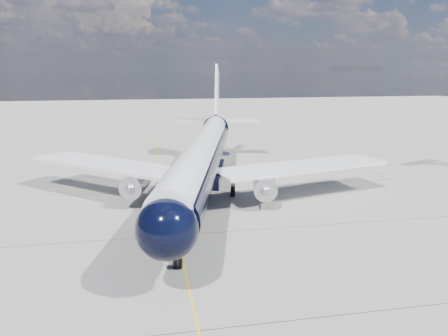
{
  "coord_description": "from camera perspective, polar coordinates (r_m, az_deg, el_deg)",
  "views": [
    {
      "loc": [
        -2.76,
        -27.17,
        14.68
      ],
      "look_at": [
        6.03,
        18.76,
        4.0
      ],
      "focal_mm": 35.0,
      "sensor_mm": 36.0,
      "label": 1
    }
  ],
  "objects": [
    {
      "name": "taxiway_centerline",
      "position": [
        54.26,
        -7.52,
        -2.94
      ],
      "size": [
        0.16,
        160.0,
        0.01
      ],
      "primitive_type": "cube",
      "color": "yellow",
      "rests_on": "ground"
    },
    {
      "name": "ground",
      "position": [
        59.09,
        -7.82,
        -1.64
      ],
      "size": [
        320.0,
        320.0,
        0.0
      ],
      "primitive_type": "plane",
      "color": "#98968D",
      "rests_on": "ground"
    },
    {
      "name": "main_airliner",
      "position": [
        50.82,
        -2.75,
        1.63
      ],
      "size": [
        42.67,
        52.76,
        15.45
      ],
      "rotation": [
        0.0,
        0.0,
        -0.24
      ],
      "color": "black",
      "rests_on": "ground"
    }
  ]
}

